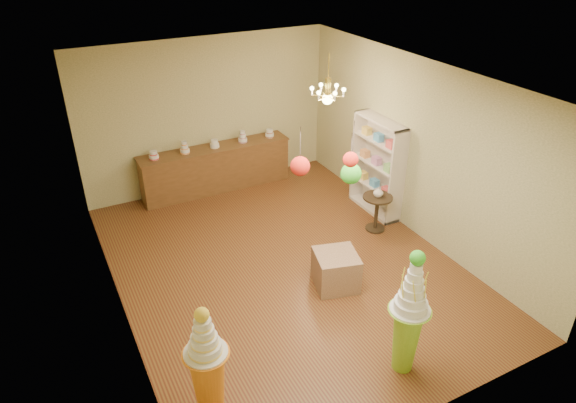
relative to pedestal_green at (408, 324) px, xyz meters
name	(u,v)px	position (x,y,z in m)	size (l,w,h in m)	color
floor	(284,265)	(-0.33, 2.57, -0.68)	(6.50, 6.50, 0.00)	#593218
ceiling	(283,80)	(-0.33, 2.57, 2.32)	(6.50, 6.50, 0.00)	silver
wall_back	(208,115)	(-0.33, 5.82, 0.82)	(5.00, 0.04, 3.00)	tan
wall_front	(436,314)	(-0.33, -0.68, 0.82)	(5.00, 0.04, 3.00)	tan
wall_left	(107,222)	(-2.83, 2.57, 0.82)	(0.04, 6.50, 3.00)	tan
wall_right	(417,150)	(2.17, 2.57, 0.82)	(0.04, 6.50, 3.00)	tan
pedestal_green	(408,324)	(0.00, 0.00, 0.00)	(0.51, 0.51, 1.72)	#82BB29
pedestal_orange	(208,374)	(-2.32, 0.46, -0.09)	(0.52, 0.52, 1.50)	orange
burlap_riser	(336,270)	(0.13, 1.75, -0.41)	(0.61, 0.61, 0.56)	#8D684D
sideboard	(216,168)	(-0.33, 5.54, -0.21)	(3.04, 0.54, 1.16)	brown
shelving_unit	(377,166)	(2.01, 3.37, 0.22)	(0.33, 1.20, 1.80)	beige
round_table	(377,208)	(1.61, 2.77, -0.26)	(0.64, 0.64, 0.66)	black
vase	(378,192)	(1.61, 2.77, 0.07)	(0.17, 0.17, 0.18)	beige
pom_red_left	(300,166)	(-0.96, 0.93, 1.87)	(0.21, 0.21, 0.55)	#3A302A
pom_green_mid	(351,174)	(-0.37, 0.82, 1.70)	(0.24, 0.24, 0.74)	#3A302A
pom_red_right	(351,159)	(-0.58, 0.54, 2.03)	(0.16, 0.16, 0.37)	#3A302A
chandelier	(328,96)	(1.02, 3.59, 1.62)	(0.80, 0.80, 0.85)	gold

